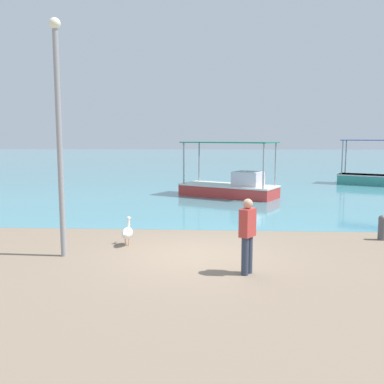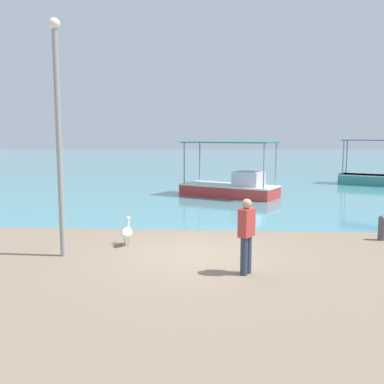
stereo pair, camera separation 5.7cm
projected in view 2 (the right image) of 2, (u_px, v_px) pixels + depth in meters
The scene contains 7 objects.
ground at pixel (196, 255), 10.98m from camera, with size 120.00×120.00×0.00m, color #7F6C57.
harbor_water at pixel (214, 159), 58.49m from camera, with size 110.00×90.00×0.00m, color teal.
fishing_boat_near_left at pixel (232, 185), 21.68m from camera, with size 5.23×3.94×2.77m.
pelican at pixel (127, 232), 11.94m from camera, with size 0.33×0.81×0.80m.
lamp_post at pixel (58, 126), 10.53m from camera, with size 0.28×0.28×5.86m.
mooring_bollard at pixel (382, 227), 12.56m from camera, with size 0.22×0.22×0.74m.
fisherman_standing at pixel (246, 234), 9.38m from camera, with size 0.40×0.46×1.69m.
Camera 2 is at (0.57, -10.66, 3.03)m, focal length 40.00 mm.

